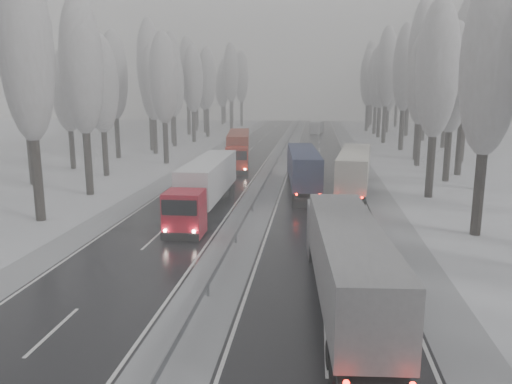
% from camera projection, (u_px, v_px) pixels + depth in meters
% --- Properties ---
extents(ground, '(260.00, 260.00, 0.00)m').
position_uv_depth(ground, '(185.00, 340.00, 18.70)').
color(ground, silver).
rests_on(ground, ground).
extents(carriageway_right, '(7.50, 200.00, 0.03)m').
position_uv_depth(carriageway_right, '(321.00, 188.00, 47.24)').
color(carriageway_right, black).
rests_on(carriageway_right, ground).
extents(carriageway_left, '(7.50, 200.00, 0.03)m').
position_uv_depth(carriageway_left, '(212.00, 185.00, 48.47)').
color(carriageway_left, black).
rests_on(carriageway_left, ground).
extents(median_slush, '(3.00, 200.00, 0.04)m').
position_uv_depth(median_slush, '(266.00, 186.00, 47.85)').
color(median_slush, '#929599').
rests_on(median_slush, ground).
extents(shoulder_right, '(2.40, 200.00, 0.04)m').
position_uv_depth(shoulder_right, '(374.00, 189.00, 46.66)').
color(shoulder_right, '#929599').
rests_on(shoulder_right, ground).
extents(shoulder_left, '(2.40, 200.00, 0.04)m').
position_uv_depth(shoulder_left, '(163.00, 184.00, 49.04)').
color(shoulder_left, '#929599').
rests_on(shoulder_left, ground).
extents(median_guardrail, '(0.12, 200.00, 0.76)m').
position_uv_depth(median_guardrail, '(266.00, 180.00, 47.72)').
color(median_guardrail, slate).
rests_on(median_guardrail, ground).
extents(tree_16, '(3.60, 3.60, 16.53)m').
position_uv_depth(tree_16, '(491.00, 64.00, 30.00)').
color(tree_16, black).
rests_on(tree_16, ground).
extents(tree_18, '(3.60, 3.60, 16.58)m').
position_uv_depth(tree_18, '(437.00, 70.00, 41.10)').
color(tree_18, black).
rests_on(tree_18, ground).
extents(tree_19, '(3.60, 3.60, 14.57)m').
position_uv_depth(tree_19, '(489.00, 86.00, 44.61)').
color(tree_19, black).
rests_on(tree_19, ground).
extents(tree_20, '(3.60, 3.60, 15.71)m').
position_uv_depth(tree_20, '(453.00, 79.00, 48.72)').
color(tree_20, black).
rests_on(tree_20, ground).
extents(tree_21, '(3.60, 3.60, 18.62)m').
position_uv_depth(tree_21, '(467.00, 61.00, 51.97)').
color(tree_21, black).
rests_on(tree_21, ground).
extents(tree_22, '(3.60, 3.60, 15.86)m').
position_uv_depth(tree_22, '(422.00, 80.00, 58.95)').
color(tree_22, black).
rests_on(tree_22, ground).
extents(tree_23, '(3.60, 3.60, 13.55)m').
position_uv_depth(tree_23, '(467.00, 92.00, 62.41)').
color(tree_23, black).
rests_on(tree_23, ground).
extents(tree_24, '(3.60, 3.60, 20.49)m').
position_uv_depth(tree_24, '(422.00, 57.00, 63.52)').
color(tree_24, black).
rests_on(tree_24, ground).
extents(tree_25, '(3.60, 3.60, 19.44)m').
position_uv_depth(tree_25, '(469.00, 63.00, 66.73)').
color(tree_25, black).
rests_on(tree_25, ground).
extents(tree_26, '(3.60, 3.60, 18.78)m').
position_uv_depth(tree_26, '(405.00, 69.00, 73.74)').
color(tree_26, black).
rests_on(tree_26, ground).
extents(tree_27, '(3.60, 3.60, 17.62)m').
position_uv_depth(tree_27, '(448.00, 74.00, 76.95)').
color(tree_27, black).
rests_on(tree_27, ground).
extents(tree_28, '(3.60, 3.60, 19.62)m').
position_uv_depth(tree_28, '(387.00, 68.00, 84.16)').
color(tree_28, black).
rests_on(tree_28, ground).
extents(tree_29, '(3.60, 3.60, 18.11)m').
position_uv_depth(tree_29, '(427.00, 74.00, 87.38)').
color(tree_29, black).
rests_on(tree_29, ground).
extents(tree_30, '(3.60, 3.60, 17.86)m').
position_uv_depth(tree_30, '(381.00, 76.00, 93.84)').
color(tree_30, black).
rests_on(tree_30, ground).
extents(tree_31, '(3.60, 3.60, 18.58)m').
position_uv_depth(tree_31, '(409.00, 74.00, 96.94)').
color(tree_31, black).
rests_on(tree_31, ground).
extents(tree_32, '(3.60, 3.60, 17.33)m').
position_uv_depth(tree_32, '(376.00, 79.00, 101.20)').
color(tree_32, black).
rests_on(tree_32, ground).
extents(tree_33, '(3.60, 3.60, 14.33)m').
position_uv_depth(tree_33, '(389.00, 88.00, 105.11)').
color(tree_33, black).
rests_on(tree_33, ground).
extents(tree_34, '(3.60, 3.60, 17.63)m').
position_uv_depth(tree_34, '(368.00, 78.00, 108.17)').
color(tree_34, black).
rests_on(tree_34, ground).
extents(tree_35, '(3.60, 3.60, 18.25)m').
position_uv_depth(tree_35, '(409.00, 77.00, 110.90)').
color(tree_35, black).
rests_on(tree_35, ground).
extents(tree_36, '(3.60, 3.60, 20.23)m').
position_uv_depth(tree_36, '(370.00, 72.00, 117.25)').
color(tree_36, black).
rests_on(tree_36, ground).
extents(tree_37, '(3.60, 3.60, 16.37)m').
position_uv_depth(tree_37, '(397.00, 83.00, 120.82)').
color(tree_37, black).
rests_on(tree_37, ground).
extents(tree_38, '(3.60, 3.60, 17.97)m').
position_uv_depth(tree_38, '(372.00, 79.00, 127.61)').
color(tree_38, black).
rests_on(tree_38, ground).
extents(tree_39, '(3.60, 3.60, 16.19)m').
position_uv_depth(tree_39, '(381.00, 84.00, 131.41)').
color(tree_39, black).
rests_on(tree_39, ground).
extents(tree_56, '(3.60, 3.60, 18.12)m').
position_uv_depth(tree_56, '(26.00, 51.00, 33.30)').
color(tree_56, black).
rests_on(tree_56, ground).
extents(tree_58, '(3.60, 3.60, 17.21)m').
position_uv_depth(tree_58, '(82.00, 66.00, 42.07)').
color(tree_58, black).
rests_on(tree_58, ground).
extents(tree_59, '(3.60, 3.60, 18.41)m').
position_uv_depth(tree_59, '(23.00, 60.00, 46.70)').
color(tree_59, black).
rests_on(tree_59, ground).
extents(tree_60, '(3.60, 3.60, 14.84)m').
position_uv_depth(tree_60, '(101.00, 85.00, 52.05)').
color(tree_60, black).
rests_on(tree_60, ground).
extents(tree_61, '(3.60, 3.60, 13.95)m').
position_uv_depth(tree_61, '(68.00, 90.00, 56.73)').
color(tree_61, black).
rests_on(tree_61, ground).
extents(tree_62, '(3.60, 3.60, 16.04)m').
position_uv_depth(tree_62, '(163.00, 79.00, 60.72)').
color(tree_62, black).
rests_on(tree_62, ground).
extents(tree_63, '(3.60, 3.60, 16.88)m').
position_uv_depth(tree_63, '(114.00, 76.00, 65.42)').
color(tree_63, black).
rests_on(tree_63, ground).
extents(tree_64, '(3.60, 3.60, 15.42)m').
position_uv_depth(tree_64, '(153.00, 83.00, 70.04)').
color(tree_64, black).
rests_on(tree_64, ground).
extents(tree_65, '(3.60, 3.60, 19.48)m').
position_uv_depth(tree_65, '(149.00, 66.00, 73.61)').
color(tree_65, black).
rests_on(tree_65, ground).
extents(tree_66, '(3.60, 3.60, 15.23)m').
position_uv_depth(tree_66, '(173.00, 85.00, 79.41)').
color(tree_66, black).
rests_on(tree_66, ground).
extents(tree_67, '(3.60, 3.60, 17.09)m').
position_uv_depth(tree_67, '(171.00, 77.00, 83.22)').
color(tree_67, black).
rests_on(tree_67, ground).
extents(tree_68, '(3.60, 3.60, 16.65)m').
position_uv_depth(tree_68, '(193.00, 79.00, 85.62)').
color(tree_68, black).
rests_on(tree_68, ground).
extents(tree_69, '(3.60, 3.60, 19.35)m').
position_uv_depth(tree_69, '(172.00, 70.00, 89.72)').
color(tree_69, black).
rests_on(tree_69, ground).
extents(tree_70, '(3.60, 3.60, 17.09)m').
position_uv_depth(tree_70, '(207.00, 79.00, 95.33)').
color(tree_70, black).
rests_on(tree_70, ground).
extents(tree_71, '(3.60, 3.60, 19.61)m').
position_uv_depth(tree_71, '(188.00, 71.00, 99.45)').
color(tree_71, black).
rests_on(tree_71, ground).
extents(tree_72, '(3.60, 3.60, 15.11)m').
position_uv_depth(tree_72, '(204.00, 86.00, 104.97)').
color(tree_72, black).
rests_on(tree_72, ground).
extents(tree_73, '(3.60, 3.60, 17.22)m').
position_uv_depth(tree_73, '(195.00, 80.00, 108.92)').
color(tree_73, black).
rests_on(tree_73, ground).
extents(tree_74, '(3.60, 3.60, 19.68)m').
position_uv_depth(tree_74, '(231.00, 73.00, 114.42)').
color(tree_74, black).
rests_on(tree_74, ground).
extents(tree_75, '(3.60, 3.60, 18.60)m').
position_uv_depth(tree_75, '(196.00, 77.00, 119.51)').
color(tree_75, black).
rests_on(tree_75, ground).
extents(tree_76, '(3.60, 3.60, 18.55)m').
position_uv_depth(tree_76, '(241.00, 77.00, 123.58)').
color(tree_76, black).
rests_on(tree_76, ground).
extents(tree_77, '(3.60, 3.60, 14.32)m').
position_uv_depth(tree_77, '(222.00, 88.00, 128.67)').
color(tree_77, black).
rests_on(tree_77, ground).
extents(tree_78, '(3.60, 3.60, 19.55)m').
position_uv_depth(tree_78, '(232.00, 75.00, 130.26)').
color(tree_78, black).
rests_on(tree_78, ground).
extents(tree_79, '(3.60, 3.60, 17.07)m').
position_uv_depth(tree_79, '(224.00, 82.00, 134.80)').
color(tree_79, black).
rests_on(tree_79, ground).
extents(truck_grey_tarp, '(3.46, 15.34, 3.90)m').
position_uv_depth(truck_grey_tarp, '(345.00, 257.00, 21.04)').
color(truck_grey_tarp, '#505055').
rests_on(truck_grey_tarp, ground).
extents(truck_blue_box, '(3.67, 15.20, 3.87)m').
position_uv_depth(truck_blue_box, '(302.00, 166.00, 45.56)').
color(truck_blue_box, '#1B1D43').
rests_on(truck_blue_box, ground).
extents(truck_cream_box, '(4.13, 15.41, 3.92)m').
position_uv_depth(truck_cream_box, '(355.00, 168.00, 44.39)').
color(truck_cream_box, '#9F9D8D').
rests_on(truck_cream_box, ground).
extents(box_truck_distant, '(2.91, 7.03, 2.55)m').
position_uv_depth(box_truck_distant, '(317.00, 127.00, 103.43)').
color(box_truck_distant, '#B8B9C0').
rests_on(box_truck_distant, ground).
extents(truck_red_white, '(2.55, 15.11, 3.86)m').
position_uv_depth(truck_red_white, '(206.00, 183.00, 37.65)').
color(truck_red_white, '#AE091B').
rests_on(truck_red_white, ground).
extents(truck_red_red, '(4.31, 15.53, 3.95)m').
position_uv_depth(truck_red_red, '(238.00, 147.00, 60.54)').
color(truck_red_red, '#B2170A').
rests_on(truck_red_red, ground).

